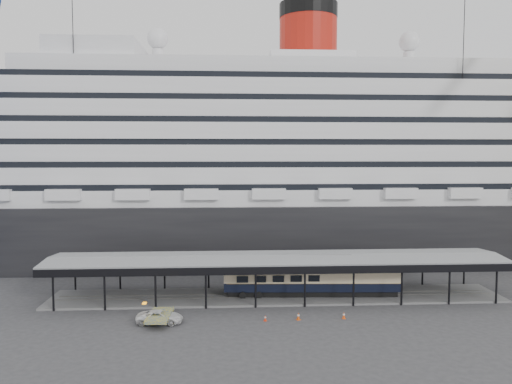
# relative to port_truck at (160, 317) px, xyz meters

# --- Properties ---
(ground) EXTENTS (200.00, 200.00, 0.00)m
(ground) POSITION_rel_port_truck_xyz_m (13.33, 3.94, -0.67)
(ground) COLOR #333335
(ground) RESTS_ON ground
(cruise_ship) EXTENTS (130.00, 30.00, 43.90)m
(cruise_ship) POSITION_rel_port_truck_xyz_m (13.37, 35.94, 17.68)
(cruise_ship) COLOR black
(cruise_ship) RESTS_ON ground
(platform_canopy) EXTENTS (56.00, 9.18, 5.30)m
(platform_canopy) POSITION_rel_port_truck_xyz_m (13.33, 8.94, 1.69)
(platform_canopy) COLOR slate
(platform_canopy) RESTS_ON ground
(port_truck) EXTENTS (4.97, 2.49, 1.35)m
(port_truck) POSITION_rel_port_truck_xyz_m (0.00, 0.00, 0.00)
(port_truck) COLOR silver
(port_truck) RESTS_ON ground
(pullman_carriage) EXTENTS (22.09, 3.93, 21.58)m
(pullman_carriage) POSITION_rel_port_truck_xyz_m (17.76, 8.94, 1.95)
(pullman_carriage) COLOR black
(pullman_carriage) RESTS_ON ground
(traffic_cone_left) EXTENTS (0.44, 0.44, 0.65)m
(traffic_cone_left) POSITION_rel_port_truck_xyz_m (11.21, 0.11, -0.35)
(traffic_cone_left) COLOR red
(traffic_cone_left) RESTS_ON ground
(traffic_cone_mid) EXTENTS (0.56, 0.56, 0.82)m
(traffic_cone_mid) POSITION_rel_port_truck_xyz_m (14.81, 0.27, -0.27)
(traffic_cone_mid) COLOR #D54B0B
(traffic_cone_mid) RESTS_ON ground
(traffic_cone_right) EXTENTS (0.43, 0.43, 0.75)m
(traffic_cone_right) POSITION_rel_port_truck_xyz_m (19.82, 0.40, -0.30)
(traffic_cone_right) COLOR #DD460C
(traffic_cone_right) RESTS_ON ground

